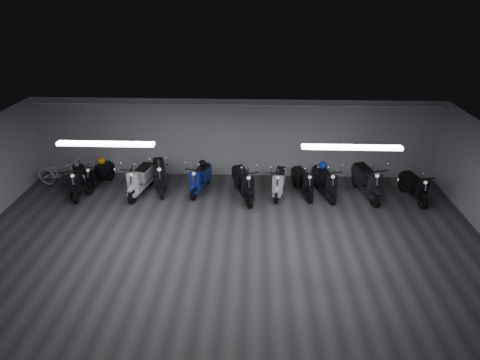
{
  "coord_description": "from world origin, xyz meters",
  "views": [
    {
      "loc": [
        0.65,
        -8.01,
        6.35
      ],
      "look_at": [
        0.25,
        2.5,
        1.05
      ],
      "focal_mm": 29.84,
      "sensor_mm": 36.0,
      "label": 1
    }
  ],
  "objects_px": {
    "scooter_3": "(159,170)",
    "scooter_6": "(279,177)",
    "scooter_9": "(367,176)",
    "scooter_7": "(303,177)",
    "scooter_5": "(243,178)",
    "bicycle": "(61,171)",
    "scooter_4": "(200,174)",
    "helmet_2": "(101,161)",
    "scooter_0": "(76,176)",
    "scooter_2": "(140,175)",
    "helmet_0": "(323,165)",
    "scooter_8": "(325,177)",
    "scooter_1": "(98,171)",
    "scooter_10": "(415,182)",
    "helmet_1": "(202,163)"
  },
  "relations": [
    {
      "from": "scooter_2",
      "to": "helmet_0",
      "type": "height_order",
      "value": "scooter_2"
    },
    {
      "from": "scooter_7",
      "to": "bicycle",
      "type": "height_order",
      "value": "scooter_7"
    },
    {
      "from": "scooter_8",
      "to": "helmet_2",
      "type": "height_order",
      "value": "scooter_8"
    },
    {
      "from": "bicycle",
      "to": "scooter_5",
      "type": "bearing_deg",
      "value": -81.0
    },
    {
      "from": "scooter_1",
      "to": "helmet_0",
      "type": "relative_size",
      "value": 6.24
    },
    {
      "from": "scooter_0",
      "to": "scooter_4",
      "type": "relative_size",
      "value": 1.03
    },
    {
      "from": "helmet_2",
      "to": "scooter_6",
      "type": "bearing_deg",
      "value": -4.9
    },
    {
      "from": "scooter_1",
      "to": "scooter_10",
      "type": "bearing_deg",
      "value": 13.92
    },
    {
      "from": "scooter_9",
      "to": "scooter_6",
      "type": "bearing_deg",
      "value": 167.85
    },
    {
      "from": "scooter_9",
      "to": "scooter_8",
      "type": "bearing_deg",
      "value": 167.77
    },
    {
      "from": "scooter_1",
      "to": "scooter_4",
      "type": "bearing_deg",
      "value": 13.42
    },
    {
      "from": "scooter_9",
      "to": "scooter_10",
      "type": "height_order",
      "value": "scooter_9"
    },
    {
      "from": "scooter_3",
      "to": "scooter_7",
      "type": "xyz_separation_m",
      "value": [
        4.73,
        -0.16,
        -0.1
      ]
    },
    {
      "from": "scooter_9",
      "to": "scooter_2",
      "type": "bearing_deg",
      "value": 169.01
    },
    {
      "from": "scooter_4",
      "to": "scooter_8",
      "type": "bearing_deg",
      "value": 12.88
    },
    {
      "from": "helmet_1",
      "to": "helmet_2",
      "type": "bearing_deg",
      "value": 177.13
    },
    {
      "from": "scooter_1",
      "to": "scooter_9",
      "type": "xyz_separation_m",
      "value": [
        8.86,
        -0.3,
        0.13
      ]
    },
    {
      "from": "scooter_0",
      "to": "scooter_10",
      "type": "height_order",
      "value": "scooter_0"
    },
    {
      "from": "scooter_4",
      "to": "helmet_2",
      "type": "bearing_deg",
      "value": -172.49
    },
    {
      "from": "scooter_7",
      "to": "bicycle",
      "type": "distance_m",
      "value": 8.04
    },
    {
      "from": "scooter_2",
      "to": "scooter_4",
      "type": "xyz_separation_m",
      "value": [
        1.92,
        0.24,
        -0.06
      ]
    },
    {
      "from": "scooter_6",
      "to": "helmet_0",
      "type": "bearing_deg",
      "value": 20.09
    },
    {
      "from": "scooter_0",
      "to": "helmet_1",
      "type": "distance_m",
      "value": 4.09
    },
    {
      "from": "scooter_4",
      "to": "helmet_0",
      "type": "bearing_deg",
      "value": 16.33
    },
    {
      "from": "scooter_5",
      "to": "helmet_2",
      "type": "distance_m",
      "value": 4.89
    },
    {
      "from": "bicycle",
      "to": "helmet_2",
      "type": "height_order",
      "value": "bicycle"
    },
    {
      "from": "scooter_4",
      "to": "scooter_8",
      "type": "distance_m",
      "value": 4.06
    },
    {
      "from": "helmet_0",
      "to": "scooter_7",
      "type": "bearing_deg",
      "value": -161.93
    },
    {
      "from": "scooter_7",
      "to": "scooter_10",
      "type": "height_order",
      "value": "scooter_7"
    },
    {
      "from": "scooter_2",
      "to": "scooter_7",
      "type": "xyz_separation_m",
      "value": [
        5.28,
        0.17,
        -0.08
      ]
    },
    {
      "from": "scooter_3",
      "to": "scooter_6",
      "type": "height_order",
      "value": "scooter_3"
    },
    {
      "from": "scooter_9",
      "to": "helmet_1",
      "type": "xyz_separation_m",
      "value": [
        -5.34,
        0.35,
        0.18
      ]
    },
    {
      "from": "scooter_9",
      "to": "scooter_5",
      "type": "bearing_deg",
      "value": 171.81
    },
    {
      "from": "scooter_3",
      "to": "helmet_2",
      "type": "relative_size",
      "value": 7.69
    },
    {
      "from": "scooter_2",
      "to": "helmet_0",
      "type": "xyz_separation_m",
      "value": [
        5.91,
        0.38,
        0.26
      ]
    },
    {
      "from": "scooter_0",
      "to": "scooter_6",
      "type": "relative_size",
      "value": 1.08
    },
    {
      "from": "scooter_9",
      "to": "scooter_7",
      "type": "bearing_deg",
      "value": 166.87
    },
    {
      "from": "scooter_7",
      "to": "helmet_2",
      "type": "distance_m",
      "value": 6.78
    },
    {
      "from": "scooter_3",
      "to": "scooter_10",
      "type": "xyz_separation_m",
      "value": [
        8.23,
        -0.38,
        -0.11
      ]
    },
    {
      "from": "bicycle",
      "to": "scooter_0",
      "type": "bearing_deg",
      "value": -109.69
    },
    {
      "from": "scooter_10",
      "to": "helmet_0",
      "type": "distance_m",
      "value": 2.92
    },
    {
      "from": "scooter_3",
      "to": "helmet_1",
      "type": "relative_size",
      "value": 8.34
    },
    {
      "from": "scooter_3",
      "to": "scooter_8",
      "type": "xyz_separation_m",
      "value": [
        5.43,
        -0.2,
        -0.06
      ]
    },
    {
      "from": "scooter_2",
      "to": "scooter_9",
      "type": "xyz_separation_m",
      "value": [
        7.31,
        0.13,
        0.03
      ]
    },
    {
      "from": "helmet_2",
      "to": "scooter_0",
      "type": "bearing_deg",
      "value": -127.82
    },
    {
      "from": "scooter_1",
      "to": "scooter_8",
      "type": "bearing_deg",
      "value": 14.3
    },
    {
      "from": "helmet_0",
      "to": "helmet_2",
      "type": "relative_size",
      "value": 1.03
    },
    {
      "from": "scooter_7",
      "to": "helmet_0",
      "type": "height_order",
      "value": "scooter_7"
    },
    {
      "from": "scooter_1",
      "to": "scooter_3",
      "type": "relative_size",
      "value": 0.84
    },
    {
      "from": "scooter_6",
      "to": "scooter_7",
      "type": "distance_m",
      "value": 0.77
    }
  ]
}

